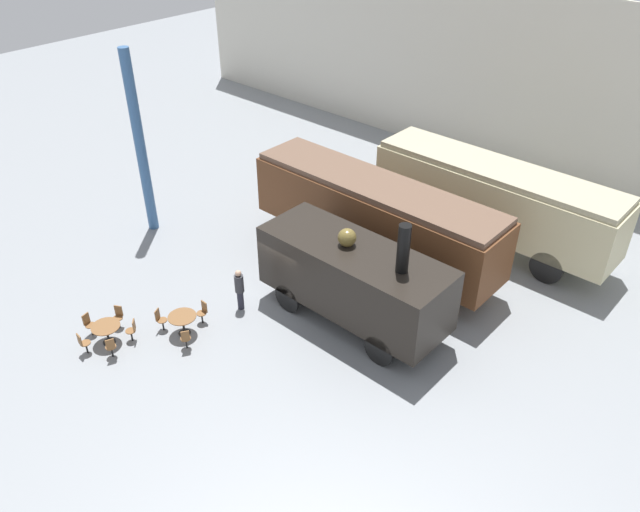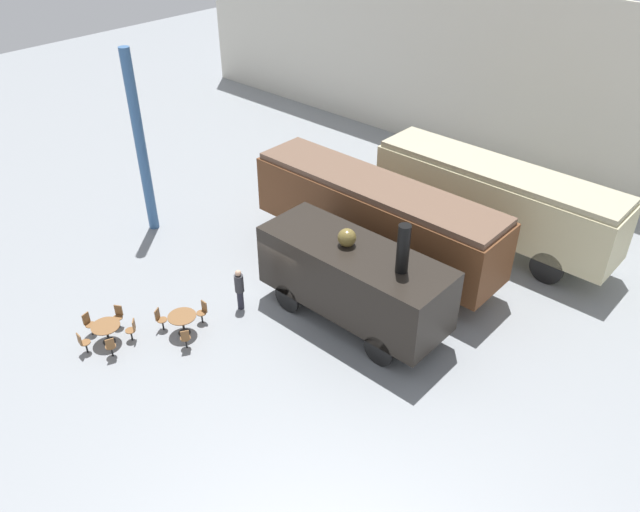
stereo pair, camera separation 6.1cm
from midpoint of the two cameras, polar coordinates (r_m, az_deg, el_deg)
ground_plane at (r=24.06m, az=-2.98°, el=-3.50°), size 80.00×80.00×0.00m
backdrop_wall at (r=33.56m, az=16.39°, el=15.06°), size 44.00×0.15×9.00m
passenger_coach_vintage at (r=27.01m, az=15.61°, el=5.23°), size 10.50×2.51×3.56m
passenger_coach_wooden at (r=24.97m, az=4.97°, el=3.91°), size 10.90×2.54×3.54m
steam_locomotive at (r=21.71m, az=3.05°, el=-1.92°), size 7.01×2.54×4.77m
cafe_table_near at (r=22.37m, az=-12.54°, el=-5.67°), size 1.00×1.00×0.77m
cafe_table_mid at (r=22.74m, az=-19.04°, el=-6.33°), size 0.98×0.98×0.73m
cafe_chair_0 at (r=22.80m, az=-14.49°, el=-5.54°), size 0.40×0.39×0.87m
cafe_chair_1 at (r=21.78m, az=-12.27°, el=-7.34°), size 0.40×0.39×0.87m
cafe_chair_2 at (r=22.81m, az=-10.73°, el=-4.94°), size 0.36×0.36×0.87m
cafe_chair_3 at (r=22.12m, az=-18.66°, el=-7.84°), size 0.40×0.38×0.87m
cafe_chair_4 at (r=22.60m, az=-16.86°, el=-6.41°), size 0.40×0.40×0.87m
cafe_chair_5 at (r=23.35m, az=-18.04°, el=-5.18°), size 0.39×0.40×0.87m
cafe_chair_6 at (r=23.35m, az=-20.47°, el=-5.76°), size 0.38×0.36×0.87m
cafe_chair_7 at (r=22.59m, az=-20.94°, el=-7.39°), size 0.36×0.37×0.87m
visitor_person at (r=22.98m, az=-7.45°, el=-2.93°), size 0.34×0.34×1.71m
support_pillar at (r=27.36m, az=-16.20°, el=9.74°), size 0.44×0.44×8.00m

